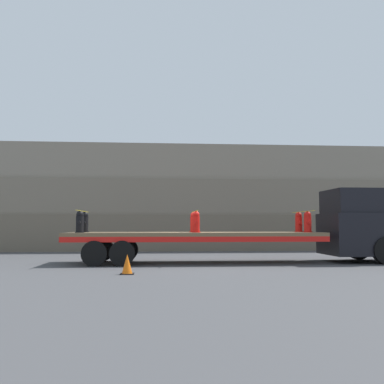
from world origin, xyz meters
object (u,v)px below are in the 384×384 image
flatbed_trailer (177,238)px  fire_hydrant_red_near_1 (196,222)px  fire_hydrant_black_far_0 (85,222)px  fire_hydrant_red_far_1 (194,222)px  truck_cab (360,226)px  fire_hydrant_red_near_2 (308,222)px  fire_hydrant_red_far_2 (299,222)px  traffic_cone (127,264)px  fire_hydrant_black_near_0 (80,222)px

flatbed_trailer → fire_hydrant_red_near_1: (0.71, -0.54, 0.62)m
fire_hydrant_black_far_0 → fire_hydrant_red_far_1: (4.39, 0.00, 0.00)m
truck_cab → flatbed_trailer: size_ratio=0.29×
fire_hydrant_red_near_2 → fire_hydrant_black_far_0: bearing=173.0°
fire_hydrant_red_far_2 → truck_cab: bearing=-12.7°
truck_cab → fire_hydrant_red_far_2: bearing=167.3°
truck_cab → fire_hydrant_black_far_0: 11.19m
fire_hydrant_red_far_1 → traffic_cone: size_ratio=1.35×
fire_hydrant_black_near_0 → traffic_cone: 3.93m
fire_hydrant_red_far_2 → fire_hydrant_red_near_1: bearing=-166.2°
traffic_cone → flatbed_trailer: bearing=65.4°
fire_hydrant_red_near_1 → fire_hydrant_red_far_2: same height
fire_hydrant_black_near_0 → fire_hydrant_red_far_2: size_ratio=1.00×
flatbed_trailer → fire_hydrant_red_far_1: (0.71, 0.54, 0.62)m
truck_cab → fire_hydrant_red_near_1: 6.81m
fire_hydrant_red_far_2 → traffic_cone: bearing=-148.3°
truck_cab → fire_hydrant_red_far_2: 2.45m
truck_cab → fire_hydrant_red_far_2: (-2.39, 0.54, 0.15)m
traffic_cone → truck_cab: bearing=21.7°
traffic_cone → fire_hydrant_red_far_2: bearing=31.7°
fire_hydrant_black_far_0 → traffic_cone: 4.83m
fire_hydrant_red_near_2 → traffic_cone: (-6.77, -3.11, -1.31)m
fire_hydrant_red_far_1 → fire_hydrant_red_near_2: (4.39, -1.08, 0.00)m
truck_cab → fire_hydrant_black_far_0: size_ratio=3.57×
flatbed_trailer → fire_hydrant_black_far_0: fire_hydrant_black_far_0 is taller
truck_cab → fire_hydrant_red_near_1: bearing=-175.5°
fire_hydrant_red_far_1 → fire_hydrant_red_near_2: same height
fire_hydrant_red_near_1 → fire_hydrant_red_near_2: bearing=0.0°
fire_hydrant_red_far_1 → fire_hydrant_black_far_0: bearing=180.0°
fire_hydrant_black_near_0 → fire_hydrant_red_near_2: size_ratio=1.00×
truck_cab → traffic_cone: bearing=-158.3°
fire_hydrant_red_far_1 → fire_hydrant_red_far_2: bearing=0.0°
truck_cab → traffic_cone: 9.93m
truck_cab → fire_hydrant_red_far_2: truck_cab is taller
flatbed_trailer → traffic_cone: 4.07m
fire_hydrant_black_near_0 → fire_hydrant_red_far_1: bearing=13.8°
fire_hydrant_red_far_2 → fire_hydrant_black_near_0: bearing=-173.0°
fire_hydrant_red_far_2 → fire_hydrant_black_far_0: bearing=180.0°
fire_hydrant_black_near_0 → fire_hydrant_red_near_1: size_ratio=1.00×
fire_hydrant_black_far_0 → fire_hydrant_black_near_0: bearing=-90.0°
fire_hydrant_black_near_0 → fire_hydrant_red_near_2: 8.79m
fire_hydrant_red_near_1 → traffic_cone: bearing=-127.4°
fire_hydrant_red_near_2 → traffic_cone: bearing=-155.3°
fire_hydrant_red_far_1 → fire_hydrant_red_far_2: 4.39m
fire_hydrant_black_near_0 → fire_hydrant_red_far_2: (8.79, 1.08, 0.00)m
fire_hydrant_black_near_0 → truck_cab: bearing=2.8°
fire_hydrant_red_near_2 → traffic_cone: size_ratio=1.35×
truck_cab → flatbed_trailer: truck_cab is taller
fire_hydrant_black_far_0 → fire_hydrant_red_near_2: 8.85m
truck_cab → fire_hydrant_red_far_1: (-6.78, 0.54, 0.15)m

